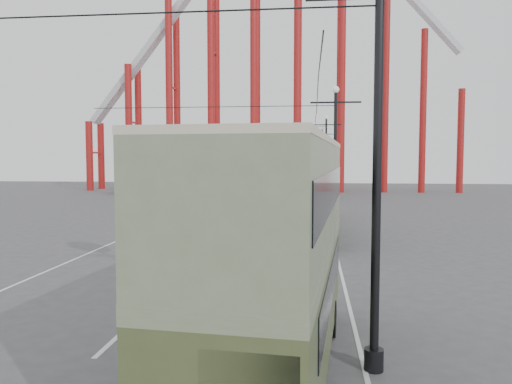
# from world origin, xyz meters

# --- Properties ---
(ground) EXTENTS (160.00, 160.00, 0.00)m
(ground) POSITION_xyz_m (0.00, 0.00, 0.00)
(ground) COLOR #464648
(ground) RESTS_ON ground
(road_markings) EXTENTS (12.52, 120.00, 0.01)m
(road_markings) POSITION_xyz_m (-0.86, 19.70, 0.01)
(road_markings) COLOR silver
(road_markings) RESTS_ON ground
(lamp_post_near) EXTENTS (3.20, 0.44, 10.80)m
(lamp_post_near) POSITION_xyz_m (5.60, -3.00, 7.86)
(lamp_post_near) COLOR black
(lamp_post_near) RESTS_ON ground
(lamp_post_mid) EXTENTS (3.20, 0.44, 9.32)m
(lamp_post_mid) POSITION_xyz_m (5.60, 18.00, 4.68)
(lamp_post_mid) COLOR black
(lamp_post_mid) RESTS_ON ground
(lamp_post_far) EXTENTS (3.20, 0.44, 9.32)m
(lamp_post_far) POSITION_xyz_m (5.60, 40.00, 4.68)
(lamp_post_far) COLOR black
(lamp_post_far) RESTS_ON ground
(lamp_post_distant) EXTENTS (3.20, 0.44, 9.32)m
(lamp_post_distant) POSITION_xyz_m (5.60, 62.00, 4.68)
(lamp_post_distant) COLOR black
(lamp_post_distant) RESTS_ON ground
(roller_coaster) EXTENTS (52.95, 5.00, 55.48)m
(roller_coaster) POSITION_xyz_m (-2.49, 56.89, 22.92)
(roller_coaster) COLOR maroon
(roller_coaster) RESTS_ON ground
(fairground_shed) EXTENTS (22.00, 10.00, 5.00)m
(fairground_shed) POSITION_xyz_m (-6.00, 47.00, 2.50)
(fairground_shed) COLOR #ADAEA8
(fairground_shed) RESTS_ON ground
(double_decker_bus) EXTENTS (3.30, 9.91, 5.23)m
(double_decker_bus) POSITION_xyz_m (3.37, -3.54, 2.93)
(double_decker_bus) COLOR #404A27
(double_decker_bus) RESTS_ON ground
(single_decker_green) EXTENTS (3.02, 9.91, 2.76)m
(single_decker_green) POSITION_xyz_m (3.92, 15.66, 1.56)
(single_decker_green) COLOR #687555
(single_decker_green) RESTS_ON ground
(single_decker_cream) EXTENTS (3.53, 9.65, 2.93)m
(single_decker_cream) POSITION_xyz_m (3.10, 23.75, 1.65)
(single_decker_cream) COLOR beige
(single_decker_cream) RESTS_ON ground
(pedestrian) EXTENTS (0.71, 0.55, 1.75)m
(pedestrian) POSITION_xyz_m (0.47, 10.28, 0.87)
(pedestrian) COLOR black
(pedestrian) RESTS_ON ground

